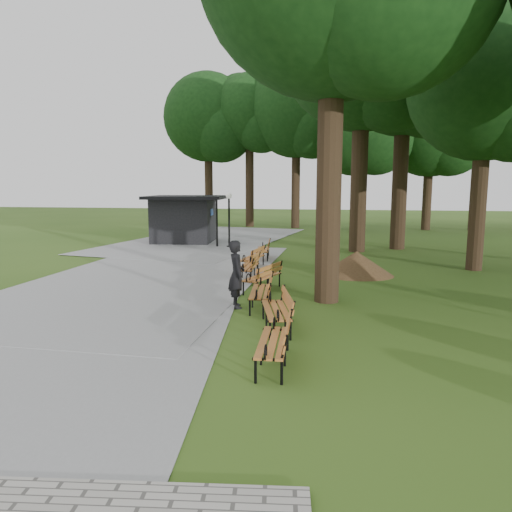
% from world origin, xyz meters
% --- Properties ---
extents(ground, '(100.00, 100.00, 0.00)m').
position_xyz_m(ground, '(0.00, 0.00, 0.00)').
color(ground, '#305117').
rests_on(ground, ground).
extents(path, '(12.00, 38.00, 0.06)m').
position_xyz_m(path, '(-4.00, 3.00, 0.03)').
color(path, gray).
rests_on(path, ground).
extents(person, '(0.64, 0.78, 1.83)m').
position_xyz_m(person, '(0.00, -1.08, 0.92)').
color(person, black).
rests_on(person, ground).
extents(kiosk, '(4.54, 4.03, 2.67)m').
position_xyz_m(kiosk, '(-5.83, 12.57, 1.34)').
color(kiosk, black).
rests_on(kiosk, ground).
extents(lamp_post, '(0.32, 0.32, 2.89)m').
position_xyz_m(lamp_post, '(-2.80, 10.83, 2.10)').
color(lamp_post, black).
rests_on(lamp_post, ground).
extents(dirt_mound, '(2.27, 2.27, 0.89)m').
position_xyz_m(dirt_mound, '(3.44, 4.11, 0.44)').
color(dirt_mound, '#47301C').
rests_on(dirt_mound, ground).
extents(bench_0, '(0.70, 1.92, 0.88)m').
position_xyz_m(bench_0, '(1.49, -5.06, 0.44)').
color(bench_0, '#B26329').
rests_on(bench_0, ground).
extents(bench_1, '(1.06, 2.00, 0.88)m').
position_xyz_m(bench_1, '(1.28, -2.84, 0.44)').
color(bench_1, '#B26329').
rests_on(bench_1, ground).
extents(bench_2, '(0.80, 1.95, 0.88)m').
position_xyz_m(bench_2, '(0.65, -1.02, 0.44)').
color(bench_2, '#B26329').
rests_on(bench_2, ground).
extents(bench_3, '(1.21, 2.00, 0.88)m').
position_xyz_m(bench_3, '(0.39, 1.03, 0.44)').
color(bench_3, '#B26329').
rests_on(bench_3, ground).
extents(bench_4, '(0.66, 1.91, 0.88)m').
position_xyz_m(bench_4, '(-0.36, 2.80, 0.44)').
color(bench_4, '#B26329').
rests_on(bench_4, ground).
extents(bench_5, '(0.91, 1.97, 0.88)m').
position_xyz_m(bench_5, '(-0.56, 4.76, 0.44)').
color(bench_5, '#B26329').
rests_on(bench_5, ground).
extents(bench_6, '(0.83, 1.96, 0.88)m').
position_xyz_m(bench_6, '(-0.48, 7.24, 0.44)').
color(bench_6, '#B26329').
rests_on(bench_6, ground).
extents(lawn_tree_1, '(5.75, 5.75, 9.92)m').
position_xyz_m(lawn_tree_1, '(8.04, 5.96, 7.00)').
color(lawn_tree_1, black).
rests_on(lawn_tree_1, ground).
extents(lawn_tree_2, '(7.92, 7.92, 13.73)m').
position_xyz_m(lawn_tree_2, '(3.77, 10.47, 9.71)').
color(lawn_tree_2, black).
rests_on(lawn_tree_2, ground).
extents(lawn_tree_4, '(6.79, 6.79, 12.48)m').
position_xyz_m(lawn_tree_4, '(5.88, 11.78, 9.01)').
color(lawn_tree_4, black).
rests_on(lawn_tree_4, ground).
extents(tree_backdrop, '(35.32, 9.48, 16.43)m').
position_xyz_m(tree_backdrop, '(6.70, 22.97, 8.22)').
color(tree_backdrop, black).
rests_on(tree_backdrop, ground).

